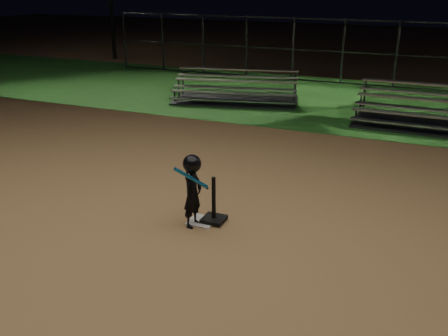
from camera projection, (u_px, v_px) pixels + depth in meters
ground at (202, 222)px, 8.74m from camera, size 80.00×80.00×0.00m
grass_strip at (324, 100)px, 17.35m from camera, size 60.00×8.00×0.01m
home_plate at (202, 221)px, 8.73m from camera, size 0.45×0.45×0.02m
batting_tee at (214, 213)px, 8.67m from camera, size 0.38×0.38×0.81m
child_batter at (193, 189)px, 8.36m from camera, size 0.49×0.56×1.28m
bleacher_left at (235, 95)px, 17.06m from camera, size 4.49×2.88×1.02m
bleacher_right at (438, 120)px, 14.08m from camera, size 4.58×2.32×1.11m
backstop_fence at (343, 52)px, 19.49m from camera, size 20.08×0.08×2.50m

